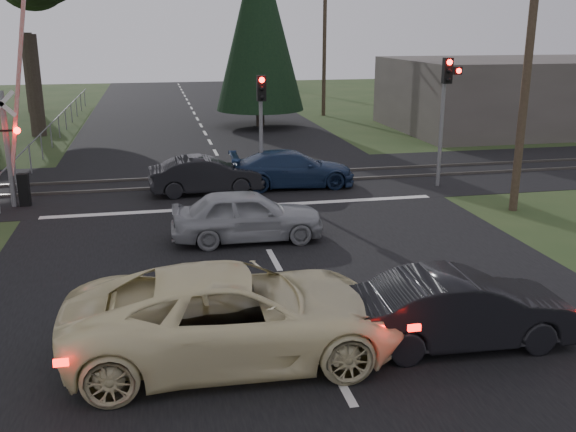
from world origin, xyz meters
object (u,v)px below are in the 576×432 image
object	(u,v)px
utility_pole_far	(261,38)
cream_coupe	(236,315)
crossing_signal	(15,145)
utility_pole_near	(528,61)
utility_pole_mid	(324,43)
silver_car	(247,215)
dark_car_far	(206,175)
dark_hatchback	(462,309)
blue_sedan	(292,169)
traffic_signal_right	(446,97)
traffic_signal_center	(261,112)

from	to	relation	value
utility_pole_far	cream_coupe	size ratio (longest dim) A/B	1.50
crossing_signal	utility_pole_near	size ratio (longest dim) A/B	0.77
utility_pole_mid	silver_car	size ratio (longest dim) A/B	2.14
utility_pole_near	cream_coupe	world-z (taller)	utility_pole_near
utility_pole_near	dark_car_far	world-z (taller)	utility_pole_near
dark_hatchback	blue_sedan	bearing A→B (deg)	4.50
utility_pole_far	cream_coupe	distance (m)	57.83
traffic_signal_right	dark_car_far	bearing A→B (deg)	174.50
crossing_signal	blue_sedan	bearing A→B (deg)	5.11
utility_pole_mid	dark_car_far	xyz separation A→B (m)	(-9.59, -19.69, -4.07)
utility_pole_near	dark_hatchback	distance (m)	10.85
dark_hatchback	blue_sedan	distance (m)	12.79
traffic_signal_right	utility_pole_mid	size ratio (longest dim) A/B	0.52
crossing_signal	dark_hatchback	xyz separation A→B (m)	(9.86, -11.94, -1.36)
traffic_signal_center	blue_sedan	distance (m)	2.41
utility_pole_far	dark_hatchback	world-z (taller)	utility_pole_far
utility_pole_mid	blue_sedan	world-z (taller)	utility_pole_mid
traffic_signal_center	silver_car	size ratio (longest dim) A/B	0.98
utility_pole_far	dark_hatchback	bearing A→B (deg)	-95.91
crossing_signal	utility_pole_near	bearing A→B (deg)	-13.50
cream_coupe	dark_hatchback	size ratio (longest dim) A/B	1.41
utility_pole_near	utility_pole_far	xyz separation A→B (m)	(0.00, 49.00, 0.00)
silver_car	dark_car_far	xyz separation A→B (m)	(-0.67, 5.56, -0.06)
traffic_signal_right	blue_sedan	world-z (taller)	traffic_signal_right
crossing_signal	traffic_signal_right	distance (m)	14.88
silver_car	dark_car_far	size ratio (longest dim) A/B	1.05
crossing_signal	utility_pole_mid	world-z (taller)	utility_pole_mid
utility_pole_near	utility_pole_far	distance (m)	49.00
utility_pole_near	silver_car	xyz separation A→B (m)	(-8.92, -1.25, -4.01)
crossing_signal	dark_car_far	distance (m)	6.36
utility_pole_near	blue_sedan	bearing A→B (deg)	144.01
crossing_signal	traffic_signal_right	world-z (taller)	crossing_signal
utility_pole_near	silver_car	world-z (taller)	utility_pole_near
crossing_signal	silver_car	world-z (taller)	crossing_signal
utility_pole_near	utility_pole_mid	bearing A→B (deg)	90.00
traffic_signal_right	cream_coupe	world-z (taller)	traffic_signal_right
traffic_signal_center	utility_pole_mid	bearing A→B (deg)	68.79
utility_pole_far	dark_hatchback	size ratio (longest dim) A/B	2.12
dark_hatchback	dark_car_far	xyz separation A→B (m)	(-3.68, 12.46, -0.04)
dark_car_far	utility_pole_mid	bearing A→B (deg)	-29.01
traffic_signal_right	utility_pole_far	xyz separation A→B (m)	(0.95, 45.53, 1.41)
traffic_signal_center	cream_coupe	xyz separation A→B (m)	(-2.59, -12.48, -1.97)
utility_pole_far	silver_car	world-z (taller)	utility_pole_far
traffic_signal_right	blue_sedan	bearing A→B (deg)	167.99
utility_pole_near	dark_car_far	xyz separation A→B (m)	(-9.59, 4.31, -4.07)
crossing_signal	traffic_signal_center	xyz separation A→B (m)	(8.27, 0.89, 0.75)
traffic_signal_center	crossing_signal	bearing A→B (deg)	-173.85
crossing_signal	silver_car	bearing A→B (deg)	-36.30
utility_pole_mid	blue_sedan	xyz separation A→B (m)	(-6.37, -19.37, -4.05)
crossing_signal	dark_hatchback	world-z (taller)	crossing_signal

